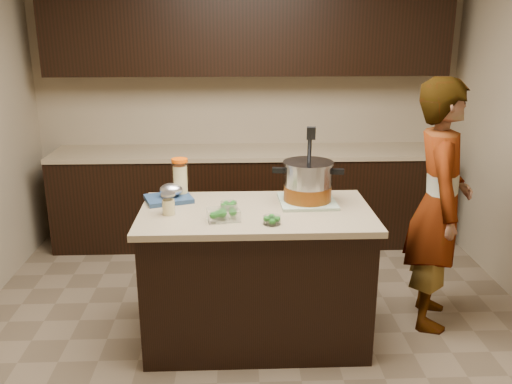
% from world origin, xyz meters
% --- Properties ---
extents(ground_plane, '(4.00, 4.00, 0.00)m').
position_xyz_m(ground_plane, '(0.00, 0.00, 0.00)').
color(ground_plane, brown).
rests_on(ground_plane, ground).
extents(room_shell, '(4.04, 4.04, 2.72)m').
position_xyz_m(room_shell, '(0.00, 0.00, 1.71)').
color(room_shell, tan).
rests_on(room_shell, ground).
extents(back_cabinets, '(3.60, 0.63, 2.33)m').
position_xyz_m(back_cabinets, '(0.00, 1.74, 0.94)').
color(back_cabinets, black).
rests_on(back_cabinets, ground).
extents(island, '(1.46, 0.81, 0.90)m').
position_xyz_m(island, '(0.00, 0.00, 0.45)').
color(island, black).
rests_on(island, ground).
extents(dish_towel, '(0.37, 0.37, 0.02)m').
position_xyz_m(dish_towel, '(0.34, 0.13, 0.91)').
color(dish_towel, '#5D8358').
rests_on(dish_towel, island).
extents(stock_pot, '(0.46, 0.36, 0.47)m').
position_xyz_m(stock_pot, '(0.34, 0.13, 1.03)').
color(stock_pot, '#B7B7BC').
rests_on(stock_pot, dish_towel).
extents(lemonade_pitcher, '(0.13, 0.13, 0.26)m').
position_xyz_m(lemonade_pitcher, '(-0.50, 0.30, 1.02)').
color(lemonade_pitcher, '#D3C281').
rests_on(lemonade_pitcher, island).
extents(mason_jar, '(0.11, 0.11, 0.14)m').
position_xyz_m(mason_jar, '(-0.54, -0.05, 0.96)').
color(mason_jar, '#D3C281').
rests_on(mason_jar, island).
extents(broccoli_tub_left, '(0.13, 0.13, 0.05)m').
position_xyz_m(broccoli_tub_left, '(-0.17, 0.02, 0.92)').
color(broccoli_tub_left, silver).
rests_on(broccoli_tub_left, island).
extents(broccoli_tub_right, '(0.13, 0.13, 0.05)m').
position_xyz_m(broccoli_tub_right, '(0.08, -0.25, 0.92)').
color(broccoli_tub_right, silver).
rests_on(broccoli_tub_right, island).
extents(broccoli_tub_rect, '(0.21, 0.17, 0.07)m').
position_xyz_m(broccoli_tub_rect, '(-0.20, -0.17, 0.93)').
color(broccoli_tub_rect, silver).
rests_on(broccoli_tub_rect, island).
extents(blue_tray, '(0.35, 0.32, 0.11)m').
position_xyz_m(blue_tray, '(-0.56, 0.21, 0.94)').
color(blue_tray, navy).
rests_on(blue_tray, island).
extents(person, '(0.55, 0.70, 1.71)m').
position_xyz_m(person, '(1.24, 0.18, 0.85)').
color(person, gray).
rests_on(person, ground).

